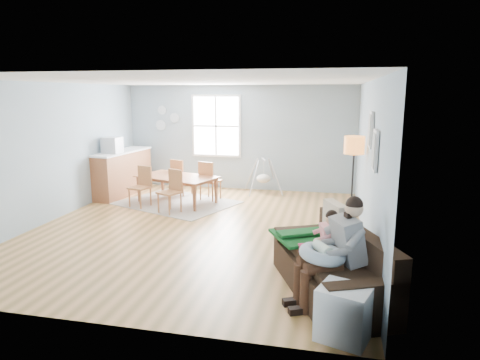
% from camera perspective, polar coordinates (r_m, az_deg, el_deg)
% --- Properties ---
extents(room, '(8.40, 9.40, 3.90)m').
position_cam_1_polar(room, '(7.75, -5.94, 10.93)').
color(room, olive).
extents(window, '(1.32, 0.08, 1.62)m').
position_cam_1_polar(window, '(11.26, -3.19, 7.20)').
color(window, silver).
rests_on(window, room).
extents(pictures, '(0.05, 1.34, 0.74)m').
position_cam_1_polar(pictures, '(6.35, 17.28, 5.21)').
color(pictures, silver).
rests_on(pictures, room).
extents(wall_plates, '(0.67, 0.02, 0.66)m').
position_cam_1_polar(wall_plates, '(11.72, -9.87, 8.09)').
color(wall_plates, '#A3B5C4').
rests_on(wall_plates, room).
extents(sofa, '(1.64, 2.26, 0.84)m').
position_cam_1_polar(sofa, '(5.62, 12.45, -11.74)').
color(sofa, black).
rests_on(sofa, room).
extents(green_throw, '(1.22, 1.15, 0.04)m').
position_cam_1_polar(green_throw, '(6.11, 9.30, -7.32)').
color(green_throw, '#135721').
rests_on(green_throw, sofa).
extents(beige_pillow, '(0.35, 0.53, 0.52)m').
position_cam_1_polar(beige_pillow, '(6.01, 12.53, -5.37)').
color(beige_pillow, '#C6B097').
rests_on(beige_pillow, sofa).
extents(father, '(0.98, 0.72, 1.33)m').
position_cam_1_polar(father, '(5.16, 12.57, -8.92)').
color(father, gray).
rests_on(father, sofa).
extents(nursing_pillow, '(0.69, 0.68, 0.22)m').
position_cam_1_polar(nursing_pillow, '(5.13, 10.92, -9.69)').
color(nursing_pillow, '#A3B9CC').
rests_on(nursing_pillow, father).
extents(infant, '(0.25, 0.35, 0.13)m').
position_cam_1_polar(infant, '(5.13, 10.80, -8.79)').
color(infant, white).
rests_on(infant, nursing_pillow).
extents(toddler, '(0.55, 0.36, 0.81)m').
position_cam_1_polar(toddler, '(5.61, 11.11, -7.25)').
color(toddler, white).
rests_on(toddler, sofa).
extents(floor_lamp, '(0.35, 0.35, 1.75)m').
position_cam_1_polar(floor_lamp, '(7.79, 14.95, 3.44)').
color(floor_lamp, black).
rests_on(floor_lamp, room).
extents(storage_cube, '(0.62, 0.58, 0.56)m').
position_cam_1_polar(storage_cube, '(4.71, 13.60, -16.85)').
color(storage_cube, white).
rests_on(storage_cube, room).
extents(rug, '(3.02, 2.68, 0.01)m').
position_cam_1_polar(rug, '(10.00, -8.43, -3.02)').
color(rug, '#A29E94').
rests_on(rug, room).
extents(dining_table, '(2.01, 1.51, 0.63)m').
position_cam_1_polar(dining_table, '(9.93, -8.48, -1.30)').
color(dining_table, brown).
rests_on(dining_table, rug).
extents(chair_sw, '(0.51, 0.51, 0.90)m').
position_cam_1_polar(chair_sw, '(9.77, -12.93, -0.50)').
color(chair_sw, '#9C5E36').
rests_on(chair_sw, rug).
extents(chair_se, '(0.55, 0.55, 0.91)m').
position_cam_1_polar(chair_se, '(9.14, -9.04, -1.12)').
color(chair_se, '#9C5E36').
rests_on(chair_se, rug).
extents(chair_nw, '(0.52, 0.52, 0.90)m').
position_cam_1_polar(chair_nw, '(10.63, -8.03, 0.65)').
color(chair_nw, '#9C5E36').
rests_on(chair_nw, rug).
extents(chair_ne, '(0.53, 0.53, 0.94)m').
position_cam_1_polar(chair_ne, '(10.04, -4.24, 0.23)').
color(chair_ne, '#9C5E36').
rests_on(chair_ne, rug).
extents(counter, '(0.77, 2.01, 1.10)m').
position_cam_1_polar(counter, '(11.04, -15.45, 0.98)').
color(counter, brown).
rests_on(counter, room).
extents(monitor, '(0.41, 0.39, 0.37)m').
position_cam_1_polar(monitor, '(10.62, -16.70, 4.49)').
color(monitor, '#B7B8BC').
rests_on(monitor, counter).
extents(baby_swing, '(1.09, 1.10, 0.88)m').
position_cam_1_polar(baby_swing, '(10.80, 3.16, 0.28)').
color(baby_swing, '#B7B8BC').
rests_on(baby_swing, room).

